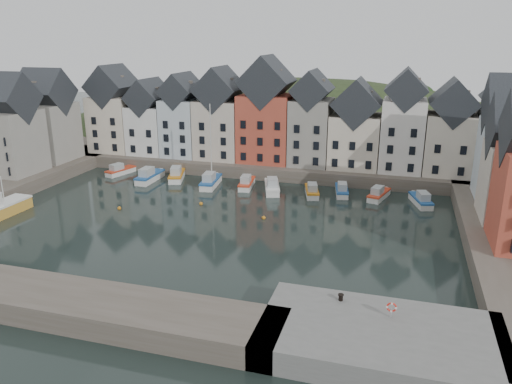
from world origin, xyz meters
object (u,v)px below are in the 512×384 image
at_px(mooring_bollard, 341,297).
at_px(boat_a, 120,171).
at_px(life_ring_post, 392,308).
at_px(boat_d, 210,181).

bearing_deg(mooring_bollard, boat_a, 139.71).
relative_size(boat_a, life_ring_post, 4.55).
bearing_deg(life_ring_post, mooring_bollard, 159.31).
xyz_separation_m(boat_a, boat_d, (17.48, -2.23, 0.20)).
distance_m(mooring_bollard, life_ring_post, 4.35).
xyz_separation_m(boat_d, mooring_bollard, (24.57, -33.42, 1.46)).
height_order(boat_a, boat_d, boat_d).
xyz_separation_m(boat_a, mooring_bollard, (42.05, -35.64, 1.66)).
bearing_deg(life_ring_post, boat_a, 141.11).
bearing_deg(boat_a, life_ring_post, -22.97).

